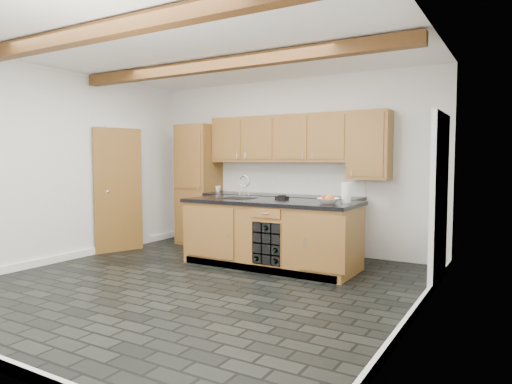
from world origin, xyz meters
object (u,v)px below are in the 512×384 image
Objects in this scene: kitchen_scale at (282,197)px; fruit_bowl at (328,201)px; paper_towel at (346,193)px; island at (271,233)px.

fruit_bowl is (0.82, -0.29, 0.01)m from kitchen_scale.
kitchen_scale is at bearing 173.55° from paper_towel.
fruit_bowl is 1.09× the size of paper_towel.
kitchen_scale is 0.73× the size of paper_towel.
fruit_bowl is at bearing -9.35° from kitchen_scale.
paper_towel is at bearing 45.51° from fruit_bowl.
paper_towel reaches higher than island.
island is 9.24× the size of paper_towel.
paper_towel is at bearing 3.80° from kitchen_scale.
paper_towel reaches higher than kitchen_scale.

